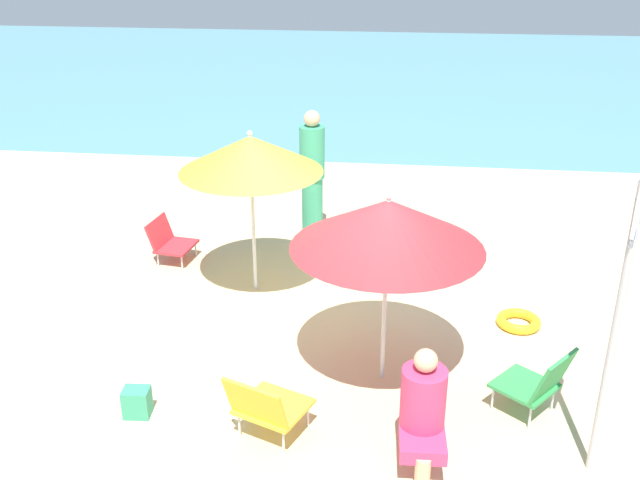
{
  "coord_description": "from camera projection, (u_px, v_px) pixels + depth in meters",
  "views": [
    {
      "loc": [
        0.48,
        -6.32,
        3.95
      ],
      "look_at": [
        -0.38,
        0.98,
        0.7
      ],
      "focal_mm": 41.14,
      "sensor_mm": 36.0,
      "label": 1
    }
  ],
  "objects": [
    {
      "name": "ground_plane",
      "position": [
        346.0,
        344.0,
        7.39
      ],
      "size": [
        40.0,
        40.0,
        0.0
      ],
      "primitive_type": "plane",
      "color": "#D3BC8C"
    },
    {
      "name": "sea_water",
      "position": [
        389.0,
        74.0,
        20.03
      ],
      "size": [
        40.0,
        16.0,
        0.01
      ],
      "primitive_type": "cube",
      "color": "#5693A3",
      "rests_on": "ground_plane"
    },
    {
      "name": "umbrella_yellow",
      "position": [
        251.0,
        154.0,
        7.83
      ],
      "size": [
        1.56,
        1.56,
        1.88
      ],
      "color": "silver",
      "rests_on": "ground_plane"
    },
    {
      "name": "umbrella_red",
      "position": [
        388.0,
        224.0,
        6.24
      ],
      "size": [
        1.7,
        1.7,
        1.83
      ],
      "color": "silver",
      "rests_on": "ground_plane"
    },
    {
      "name": "beach_chair_a",
      "position": [
        538.0,
        382.0,
        6.19
      ],
      "size": [
        0.72,
        0.71,
        0.68
      ],
      "rotation": [
        0.0,
        0.0,
        2.46
      ],
      "color": "#33934C",
      "rests_on": "ground_plane"
    },
    {
      "name": "beach_chair_b",
      "position": [
        266.0,
        406.0,
        5.91
      ],
      "size": [
        0.71,
        0.74,
        0.65
      ],
      "rotation": [
        0.0,
        0.0,
        1.18
      ],
      "color": "gold",
      "rests_on": "ground_plane"
    },
    {
      "name": "beach_chair_c",
      "position": [
        169.0,
        240.0,
        9.09
      ],
      "size": [
        0.55,
        0.57,
        0.53
      ],
      "rotation": [
        0.0,
        0.0,
        -0.15
      ],
      "color": "red",
      "rests_on": "ground_plane"
    },
    {
      "name": "person_a",
      "position": [
        312.0,
        175.0,
        9.53
      ],
      "size": [
        0.33,
        0.33,
        1.72
      ],
      "rotation": [
        0.0,
        0.0,
        3.02
      ],
      "color": "#389970",
      "rests_on": "ground_plane"
    },
    {
      "name": "person_b",
      "position": [
        423.0,
        408.0,
        5.6
      ],
      "size": [
        0.37,
        0.58,
        1.0
      ],
      "rotation": [
        0.0,
        0.0,
        4.76
      ],
      "color": "#DB3866",
      "rests_on": "ground_plane"
    },
    {
      "name": "warning_sign",
      "position": [
        622.0,
        295.0,
        5.12
      ],
      "size": [
        0.18,
        0.46,
        2.38
      ],
      "rotation": [
        0.0,
        0.0,
        -0.34
      ],
      "color": "#ADADB2",
      "rests_on": "ground_plane"
    },
    {
      "name": "swim_ring",
      "position": [
        519.0,
        321.0,
        7.7
      ],
      "size": [
        0.46,
        0.46,
        0.1
      ],
      "primitive_type": "torus",
      "color": "yellow",
      "rests_on": "ground_plane"
    },
    {
      "name": "beach_bag",
      "position": [
        137.0,
        402.0,
        6.29
      ],
      "size": [
        0.24,
        0.19,
        0.26
      ],
      "primitive_type": "cube",
      "rotation": [
        0.0,
        0.0,
        3.21
      ],
      "color": "#389970",
      "rests_on": "ground_plane"
    }
  ]
}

